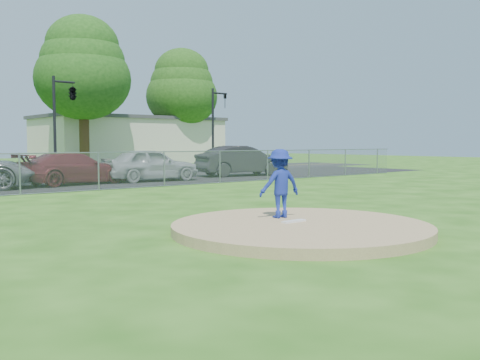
{
  "coord_description": "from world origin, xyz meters",
  "views": [
    {
      "loc": [
        -8.01,
        -7.76,
        1.88
      ],
      "look_at": [
        0.0,
        2.0,
        1.0
      ],
      "focal_mm": 40.0,
      "sensor_mm": 36.0,
      "label": 1
    }
  ],
  "objects_px": {
    "tree_far_right": "(182,88)",
    "parked_car_charcoal": "(242,161)",
    "tree_right": "(83,68)",
    "parked_car_pearl": "(150,165)",
    "pitcher": "(280,184)",
    "traffic_signal_right": "(216,121)",
    "commercial_building": "(129,140)",
    "parked_car_darkred": "(74,168)",
    "traffic_signal_center": "(71,95)"
  },
  "relations": [
    {
      "from": "tree_far_right",
      "to": "parked_car_charcoal",
      "type": "bearing_deg",
      "value": -114.15
    },
    {
      "from": "tree_right",
      "to": "parked_car_pearl",
      "type": "relative_size",
      "value": 2.47
    },
    {
      "from": "tree_right",
      "to": "tree_far_right",
      "type": "distance_m",
      "value": 11.42
    },
    {
      "from": "pitcher",
      "to": "parked_car_charcoal",
      "type": "relative_size",
      "value": 0.3
    },
    {
      "from": "traffic_signal_right",
      "to": "parked_car_pearl",
      "type": "relative_size",
      "value": 1.19
    },
    {
      "from": "commercial_building",
      "to": "parked_car_charcoal",
      "type": "distance_m",
      "value": 22.87
    },
    {
      "from": "tree_right",
      "to": "parked_car_darkred",
      "type": "relative_size",
      "value": 2.35
    },
    {
      "from": "commercial_building",
      "to": "pitcher",
      "type": "distance_m",
      "value": 40.33
    },
    {
      "from": "tree_far_right",
      "to": "parked_car_pearl",
      "type": "bearing_deg",
      "value": -126.83
    },
    {
      "from": "tree_right",
      "to": "parked_car_charcoal",
      "type": "relative_size",
      "value": 2.25
    },
    {
      "from": "tree_far_right",
      "to": "pitcher",
      "type": "height_order",
      "value": "tree_far_right"
    },
    {
      "from": "parked_car_darkred",
      "to": "tree_right",
      "type": "bearing_deg",
      "value": -31.78
    },
    {
      "from": "traffic_signal_right",
      "to": "parked_car_darkred",
      "type": "relative_size",
      "value": 1.13
    },
    {
      "from": "tree_right",
      "to": "traffic_signal_center",
      "type": "xyz_separation_m",
      "value": [
        -5.03,
        -10.0,
        -3.04
      ]
    },
    {
      "from": "traffic_signal_right",
      "to": "pitcher",
      "type": "xyz_separation_m",
      "value": [
        -13.99,
        -21.11,
        -2.39
      ]
    },
    {
      "from": "parked_car_darkred",
      "to": "parked_car_charcoal",
      "type": "relative_size",
      "value": 0.96
    },
    {
      "from": "traffic_signal_center",
      "to": "parked_car_pearl",
      "type": "distance_m",
      "value": 7.9
    },
    {
      "from": "commercial_building",
      "to": "parked_car_charcoal",
      "type": "relative_size",
      "value": 3.18
    },
    {
      "from": "commercial_building",
      "to": "traffic_signal_right",
      "type": "bearing_deg",
      "value": -96.29
    },
    {
      "from": "traffic_signal_right",
      "to": "parked_car_pearl",
      "type": "xyz_separation_m",
      "value": [
        -9.08,
        -6.82,
        -2.55
      ]
    },
    {
      "from": "pitcher",
      "to": "parked_car_pearl",
      "type": "bearing_deg",
      "value": -97.55
    },
    {
      "from": "parked_car_charcoal",
      "to": "tree_far_right",
      "type": "bearing_deg",
      "value": -13.48
    },
    {
      "from": "tree_right",
      "to": "parked_car_pearl",
      "type": "distance_m",
      "value": 18.56
    },
    {
      "from": "tree_right",
      "to": "parked_car_darkred",
      "type": "height_order",
      "value": "tree_right"
    },
    {
      "from": "commercial_building",
      "to": "parked_car_pearl",
      "type": "distance_m",
      "value": 25.3
    },
    {
      "from": "parked_car_darkred",
      "to": "parked_car_pearl",
      "type": "relative_size",
      "value": 1.05
    },
    {
      "from": "traffic_signal_right",
      "to": "parked_car_darkred",
      "type": "height_order",
      "value": "traffic_signal_right"
    },
    {
      "from": "tree_far_right",
      "to": "pitcher",
      "type": "xyz_separation_m",
      "value": [
        -19.76,
        -34.11,
        -6.09
      ]
    },
    {
      "from": "tree_far_right",
      "to": "traffic_signal_right",
      "type": "relative_size",
      "value": 1.92
    },
    {
      "from": "parked_car_darkred",
      "to": "tree_far_right",
      "type": "bearing_deg",
      "value": -50.71
    },
    {
      "from": "parked_car_pearl",
      "to": "tree_far_right",
      "type": "bearing_deg",
      "value": -32.47
    },
    {
      "from": "parked_car_pearl",
      "to": "parked_car_charcoal",
      "type": "xyz_separation_m",
      "value": [
        6.17,
        0.47,
        0.05
      ]
    },
    {
      "from": "tree_right",
      "to": "parked_car_darkred",
      "type": "bearing_deg",
      "value": -114.66
    },
    {
      "from": "commercial_building",
      "to": "parked_car_pearl",
      "type": "xyz_separation_m",
      "value": [
        -10.84,
        -22.82,
        -1.35
      ]
    },
    {
      "from": "traffic_signal_right",
      "to": "tree_right",
      "type": "bearing_deg",
      "value": 117.64
    },
    {
      "from": "traffic_signal_center",
      "to": "traffic_signal_right",
      "type": "relative_size",
      "value": 1.0
    },
    {
      "from": "pitcher",
      "to": "parked_car_darkred",
      "type": "relative_size",
      "value": 0.31
    },
    {
      "from": "traffic_signal_center",
      "to": "parked_car_charcoal",
      "type": "bearing_deg",
      "value": -40.79
    },
    {
      "from": "commercial_building",
      "to": "parked_car_darkred",
      "type": "bearing_deg",
      "value": -122.93
    },
    {
      "from": "traffic_signal_center",
      "to": "traffic_signal_right",
      "type": "distance_m",
      "value": 10.34
    },
    {
      "from": "tree_right",
      "to": "tree_far_right",
      "type": "relative_size",
      "value": 1.08
    },
    {
      "from": "tree_right",
      "to": "pitcher",
      "type": "height_order",
      "value": "tree_right"
    },
    {
      "from": "pitcher",
      "to": "traffic_signal_center",
      "type": "bearing_deg",
      "value": -88.59
    },
    {
      "from": "tree_far_right",
      "to": "parked_car_darkred",
      "type": "height_order",
      "value": "tree_far_right"
    },
    {
      "from": "commercial_building",
      "to": "tree_right",
      "type": "xyz_separation_m",
      "value": [
        -7.0,
        -6.0,
        5.49
      ]
    },
    {
      "from": "commercial_building",
      "to": "parked_car_pearl",
      "type": "relative_size",
      "value": 3.48
    },
    {
      "from": "parked_car_darkred",
      "to": "parked_car_pearl",
      "type": "xyz_separation_m",
      "value": [
        3.74,
        -0.29,
        0.08
      ]
    },
    {
      "from": "pitcher",
      "to": "tree_far_right",
      "type": "bearing_deg",
      "value": -108.66
    },
    {
      "from": "commercial_building",
      "to": "tree_right",
      "type": "distance_m",
      "value": 10.73
    },
    {
      "from": "pitcher",
      "to": "parked_car_pearl",
      "type": "distance_m",
      "value": 15.11
    }
  ]
}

